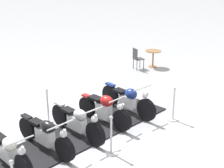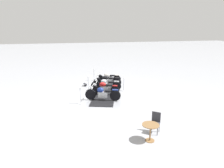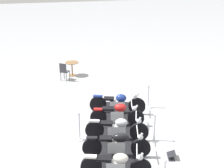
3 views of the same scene
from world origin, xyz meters
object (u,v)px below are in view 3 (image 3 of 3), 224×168
motorcycle_cream (117,165)px  motorcycle_maroon (118,114)px  cafe_chair_near_table (64,71)px  motorcycle_navy (118,103)px  stanchion_left_mid (79,130)px  stanchion_right_mid (154,132)px  cafe_table (72,66)px  motorcycle_chrome (118,128)px  motorcycle_black (117,144)px  stanchion_right_rear (148,101)px  info_placard (171,156)px

motorcycle_cream → motorcycle_maroon: size_ratio=0.99×
motorcycle_maroon → cafe_chair_near_table: size_ratio=2.12×
motorcycle_navy → stanchion_left_mid: stanchion_left_mid is taller
stanchion_right_mid → cafe_table: bearing=14.4°
stanchion_right_mid → cafe_chair_near_table: 7.28m
motorcycle_chrome → stanchion_right_mid: (-0.34, -1.24, -0.14)m
motorcycle_black → stanchion_right_rear: stanchion_right_rear is taller
motorcycle_cream → cafe_chair_near_table: cafe_chair_near_table is taller
motorcycle_black → stanchion_right_rear: bearing=70.6°
motorcycle_maroon → stanchion_right_mid: stanchion_right_mid is taller
motorcycle_navy → stanchion_left_mid: size_ratio=2.06×
stanchion_right_rear → info_placard: size_ratio=2.52×
cafe_table → cafe_chair_near_table: cafe_chair_near_table is taller
motorcycle_cream → motorcycle_navy: size_ratio=0.91×
motorcycle_black → stanchion_right_mid: 1.66m
motorcycle_navy → stanchion_right_mid: size_ratio=2.11×
motorcycle_chrome → motorcycle_navy: size_ratio=0.97×
motorcycle_navy → cafe_chair_near_table: 4.83m
stanchion_right_rear → stanchion_left_mid: bearing=120.6°
stanchion_right_rear → motorcycle_cream: bearing=149.7°
cafe_table → stanchion_left_mid: bearing=174.9°
motorcycle_maroon → motorcycle_navy: motorcycle_navy is taller
motorcycle_chrome → cafe_table: (7.19, 0.70, 0.10)m
motorcycle_chrome → stanchion_right_mid: 1.29m
motorcycle_navy → motorcycle_chrome: bearing=-86.3°
motorcycle_chrome → cafe_chair_near_table: 6.63m
stanchion_left_mid → info_placard: (-1.85, -2.70, -0.31)m
motorcycle_maroon → stanchion_left_mid: (-0.66, 1.57, -0.11)m
stanchion_right_rear → cafe_table: stanchion_right_rear is taller
stanchion_right_mid → cafe_chair_near_table: (6.86, 2.43, 0.21)m
stanchion_right_rear → stanchion_left_mid: (-1.93, 3.26, 0.06)m
stanchion_right_mid → info_placard: 1.19m
motorcycle_navy → stanchion_left_mid: 2.50m
stanchion_right_rear → cafe_chair_near_table: stanchion_right_rear is taller
info_placard → stanchion_right_rear: bearing=-173.1°
motorcycle_navy → info_placard: size_ratio=5.28×
motorcycle_black → motorcycle_chrome: (1.01, -0.28, -0.01)m
motorcycle_cream → cafe_table: (9.21, 0.14, 0.12)m
info_placard → motorcycle_navy: bearing=-151.2°
cafe_table → info_placard: bearing=-166.4°
motorcycle_cream → motorcycle_black: motorcycle_black is taller
motorcycle_cream → motorcycle_maroon: 3.15m
motorcycle_navy → stanchion_right_mid: (-2.36, -0.68, -0.16)m
stanchion_left_mid → stanchion_right_mid: bearing=-105.3°
stanchion_right_rear → motorcycle_black: bearing=145.9°
motorcycle_cream → motorcycle_navy: bearing=92.5°
stanchion_right_rear → info_placard: bearing=171.6°
cafe_table → motorcycle_chrome: bearing=-174.5°
motorcycle_chrome → motorcycle_maroon: bearing=93.5°
motorcycle_black → motorcycle_chrome: motorcycle_chrome is taller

